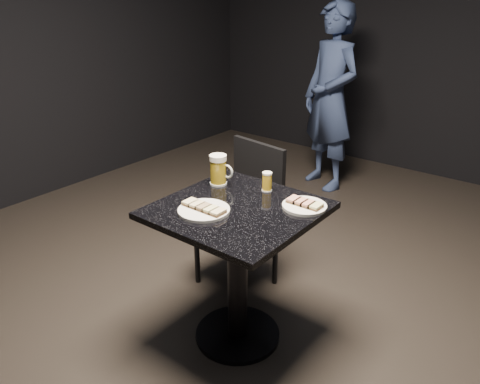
% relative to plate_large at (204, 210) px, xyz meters
% --- Properties ---
extents(floor, '(6.00, 6.00, 0.00)m').
position_rel_plate_large_xyz_m(floor, '(0.09, 0.13, -0.76)').
color(floor, black).
rests_on(floor, ground).
extents(plate_large, '(0.24, 0.24, 0.01)m').
position_rel_plate_large_xyz_m(plate_large, '(0.00, 0.00, 0.00)').
color(plate_large, white).
rests_on(plate_large, table).
extents(plate_small, '(0.21, 0.21, 0.01)m').
position_rel_plate_large_xyz_m(plate_small, '(0.33, 0.32, 0.00)').
color(plate_small, white).
rests_on(plate_small, table).
extents(patron, '(0.69, 0.58, 1.60)m').
position_rel_plate_large_xyz_m(patron, '(-0.57, 2.26, 0.04)').
color(patron, navy).
rests_on(patron, floor).
extents(table, '(0.70, 0.70, 0.75)m').
position_rel_plate_large_xyz_m(table, '(0.09, 0.13, -0.25)').
color(table, black).
rests_on(table, floor).
extents(beer_mug, '(0.13, 0.09, 0.16)m').
position_rel_plate_large_xyz_m(beer_mug, '(-0.16, 0.29, 0.07)').
color(beer_mug, white).
rests_on(beer_mug, table).
extents(beer_tumbler, '(0.05, 0.05, 0.10)m').
position_rel_plate_large_xyz_m(beer_tumbler, '(0.09, 0.37, 0.04)').
color(beer_tumbler, silver).
rests_on(beer_tumbler, table).
extents(chair, '(0.45, 0.45, 0.87)m').
position_rel_plate_large_xyz_m(chair, '(-0.21, 0.58, -0.26)').
color(chair, black).
rests_on(chair, floor).
extents(canapes_on_plate_large, '(0.22, 0.07, 0.02)m').
position_rel_plate_large_xyz_m(canapes_on_plate_large, '(-0.00, 0.00, 0.02)').
color(canapes_on_plate_large, '#4C3521').
rests_on(canapes_on_plate_large, plate_large).
extents(canapes_on_plate_small, '(0.17, 0.07, 0.02)m').
position_rel_plate_large_xyz_m(canapes_on_plate_small, '(0.33, 0.32, 0.02)').
color(canapes_on_plate_small, '#4C3521').
rests_on(canapes_on_plate_small, plate_small).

